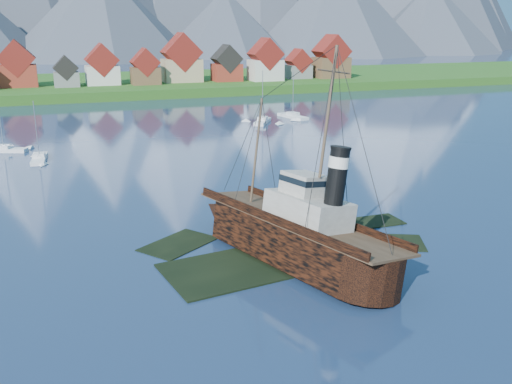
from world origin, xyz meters
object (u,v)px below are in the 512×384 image
object	(u,v)px
sailboat_a	(39,159)
sailboat_e	(293,117)
sailboat_d	(263,122)
tugboat_wreck	(287,230)
sailboat_c	(4,151)

from	to	relation	value
sailboat_a	sailboat_e	distance (m)	66.98
sailboat_d	tugboat_wreck	bearing A→B (deg)	-76.36
sailboat_c	sailboat_d	distance (m)	58.55
sailboat_c	sailboat_d	world-z (taller)	sailboat_d
sailboat_a	sailboat_c	xyz separation A→B (m)	(-6.23, 9.72, 0.01)
sailboat_d	sailboat_e	distance (m)	11.14
sailboat_a	sailboat_c	world-z (taller)	sailboat_c
sailboat_d	sailboat_e	world-z (taller)	sailboat_d
tugboat_wreck	sailboat_d	world-z (taller)	tugboat_wreck
sailboat_a	sailboat_e	bearing A→B (deg)	29.71
sailboat_e	sailboat_a	bearing A→B (deg)	-166.61
sailboat_a	sailboat_c	distance (m)	11.55
tugboat_wreck	sailboat_c	size ratio (longest dim) A/B	2.58
tugboat_wreck	sailboat_c	distance (m)	70.88
sailboat_a	sailboat_e	size ratio (longest dim) A/B	0.90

